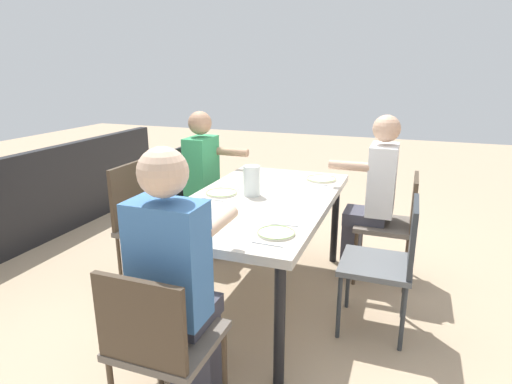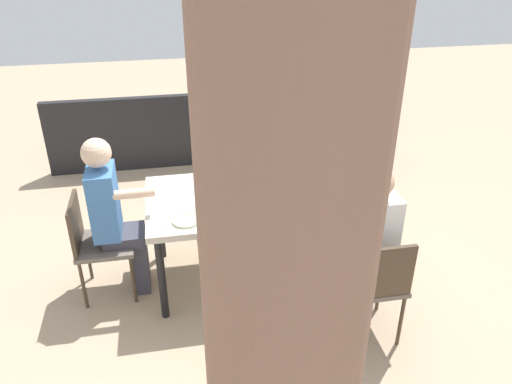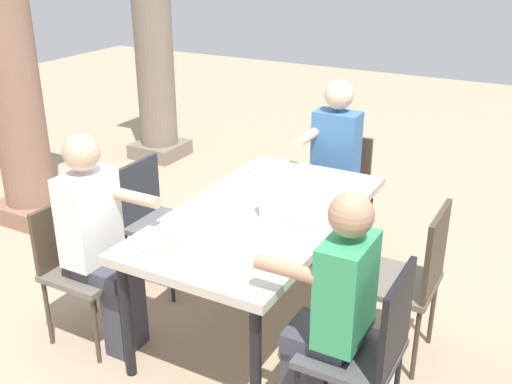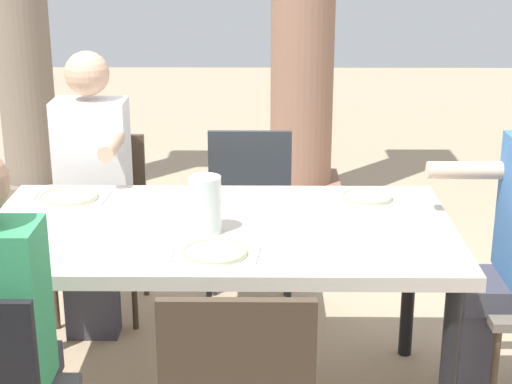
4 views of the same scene
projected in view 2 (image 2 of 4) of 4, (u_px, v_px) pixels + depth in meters
name	position (u px, v px, depth m)	size (l,w,h in m)	color
ground_plane	(259.00, 272.00, 4.41)	(16.00, 16.00, 0.00)	tan
dining_table	(259.00, 202.00, 4.07)	(1.79, 0.97, 0.78)	beige
chair_west_north	(374.00, 281.00, 3.49)	(0.44, 0.44, 0.87)	#6A6158
chair_west_south	(304.00, 166.00, 5.04)	(0.44, 0.44, 0.95)	#4F4F50
chair_mid_north	(270.00, 294.00, 3.36)	(0.44, 0.44, 0.89)	#5B5E61
chair_mid_south	(231.00, 172.00, 4.91)	(0.44, 0.44, 0.96)	#6A6158
chair_head_east	(95.00, 239.00, 3.95)	(0.44, 0.44, 0.86)	#6A6158
diner_woman_green	(114.00, 213.00, 3.87)	(0.50, 0.35, 1.35)	#3F3F4C
diner_man_white	(366.00, 243.00, 3.56)	(0.35, 0.49, 1.32)	#3F3F4C
diner_guest_third	(311.00, 161.00, 4.80)	(0.35, 0.49, 1.30)	#3F3F4C
patio_railing	(222.00, 128.00, 6.25)	(4.19, 0.10, 0.90)	black
plate_0	(348.00, 204.00, 3.88)	(0.24, 0.24, 0.02)	silver
fork_0	(367.00, 203.00, 3.91)	(0.02, 0.17, 0.01)	silver
spoon_0	(330.00, 207.00, 3.86)	(0.02, 0.17, 0.01)	silver
plate_1	(253.00, 177.00, 4.29)	(0.23, 0.23, 0.02)	silver
fork_1	(270.00, 176.00, 4.31)	(0.02, 0.17, 0.01)	silver
spoon_1	(236.00, 179.00, 4.27)	(0.02, 0.17, 0.01)	silver
plate_2	(186.00, 221.00, 3.67)	(0.21, 0.21, 0.02)	silver
fork_2	(207.00, 219.00, 3.69)	(0.02, 0.17, 0.01)	silver
spoon_2	(165.00, 223.00, 3.64)	(0.02, 0.17, 0.01)	silver
water_pitcher	(263.00, 179.00, 4.07)	(0.12, 0.12, 0.22)	white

